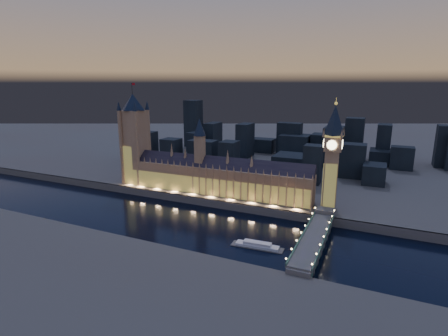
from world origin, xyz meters
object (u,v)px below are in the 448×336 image
at_px(victoria_tower, 135,134).
at_px(westminster_bridge, 315,238).
at_px(palace_of_westminster, 216,176).
at_px(elizabeth_tower, 333,149).
at_px(river_boat, 257,245).

relative_size(victoria_tower, westminster_bridge, 1.01).
height_order(palace_of_westminster, victoria_tower, victoria_tower).
bearing_deg(elizabeth_tower, river_boat, -114.50).
relative_size(palace_of_westminster, elizabeth_tower, 2.00).
bearing_deg(elizabeth_tower, westminster_bridge, -90.18).
relative_size(victoria_tower, elizabeth_tower, 1.12).
bearing_deg(victoria_tower, palace_of_westminster, -0.10).
relative_size(victoria_tower, river_boat, 2.81).
height_order(victoria_tower, westminster_bridge, victoria_tower).
distance_m(victoria_tower, elizabeth_tower, 218.00).
height_order(westminster_bridge, river_boat, westminster_bridge).
xyz_separation_m(victoria_tower, elizabeth_tower, (218.00, 0.00, 0.00)).
xyz_separation_m(westminster_bridge, river_boat, (-39.07, -20.82, -4.44)).
bearing_deg(victoria_tower, river_boat, -25.75).
xyz_separation_m(palace_of_westminster, river_boat, (75.74, -86.02, -24.81)).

